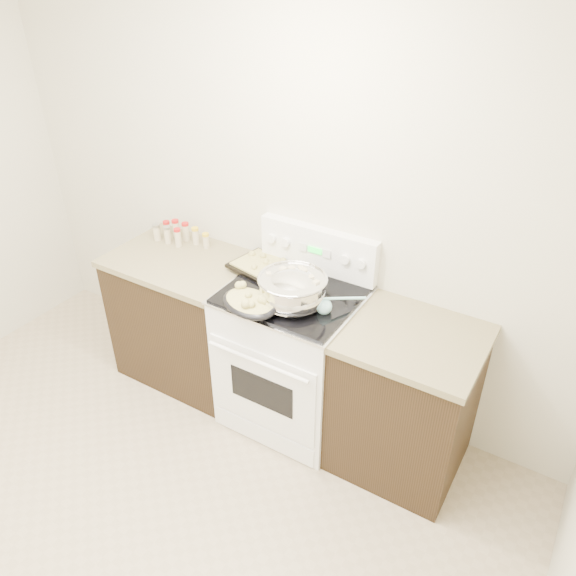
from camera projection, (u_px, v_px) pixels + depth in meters
The scene contains 10 objects.
ground_plane at pixel (89, 560), 2.84m from camera, with size 4.00×3.50×0.02m, color tan.
counter_left at pixel (189, 317), 3.83m from camera, with size 0.93×0.67×0.92m.
counter_right at pixel (405, 400), 3.14m from camera, with size 0.73×0.67×0.92m.
kitchen_range at pixel (293, 354), 3.45m from camera, with size 0.78×0.73×1.22m.
mixing_bowl at pixel (292, 290), 3.05m from camera, with size 0.41×0.41×0.22m.
roasting_pan at pixel (250, 302), 3.03m from camera, with size 0.40×0.33×0.12m.
baking_sheet at pixel (266, 267), 3.40m from camera, with size 0.47×0.37×0.06m.
wooden_spoon at pixel (264, 294), 3.16m from camera, with size 0.17×0.22×0.04m.
blue_ladle at pixel (326, 306), 3.02m from camera, with size 0.21×0.25×0.11m.
spice_jars at pixel (178, 233), 3.75m from camera, with size 0.40×0.15×0.13m.
Camera 1 is at (1.73, -0.89, 2.68)m, focal length 35.00 mm.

